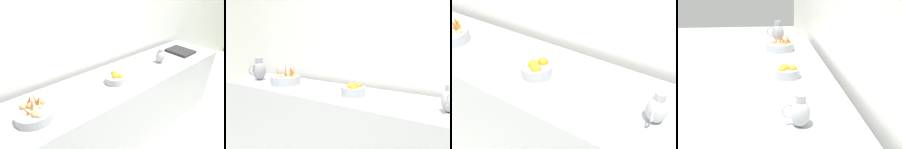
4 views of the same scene
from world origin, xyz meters
TOP-DOWN VIEW (x-y plane):
  - prep_counter at (-1.50, -0.23)m, footprint 0.69×3.34m
  - orange_bowl at (-1.46, -0.28)m, footprint 0.21×0.21m
  - metal_pitcher_short at (-1.46, 0.48)m, footprint 0.16×0.11m

SIDE VIEW (x-z plane):
  - prep_counter at x=-1.50m, z-range 0.00..0.90m
  - orange_bowl at x=-1.46m, z-range 0.89..1.00m
  - metal_pitcher_short at x=-1.46m, z-range 0.89..1.08m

